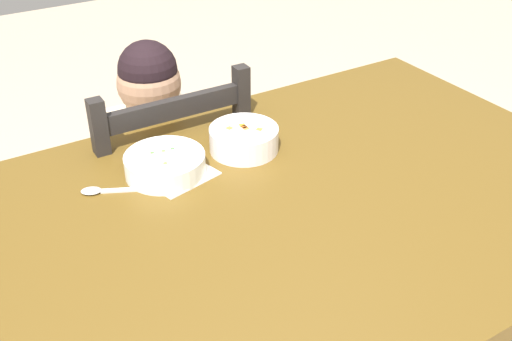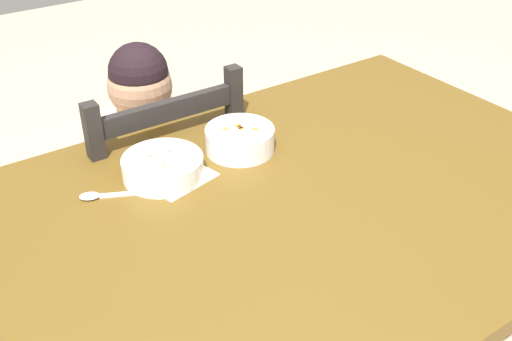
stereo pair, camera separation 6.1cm
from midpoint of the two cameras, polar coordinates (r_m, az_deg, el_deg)
dining_table at (r=1.35m, az=4.19°, el=-6.04°), size 1.48×0.96×0.74m
dining_chair at (r=1.83m, az=-7.61°, el=-3.39°), size 0.43×0.43×0.88m
child_figure at (r=1.72m, az=-7.95°, el=1.52°), size 0.32×0.31×0.93m
bowl_of_peas at (r=1.38m, az=-7.20°, el=0.60°), size 0.18×0.18×0.05m
bowl_of_carrots at (r=1.46m, az=0.07°, el=2.98°), size 0.16×0.16×0.06m
spoon at (r=1.35m, az=-12.97°, el=-1.85°), size 0.13×0.08×0.01m
paper_napkin at (r=1.38m, az=-5.98°, el=-0.39°), size 0.17×0.16×0.00m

